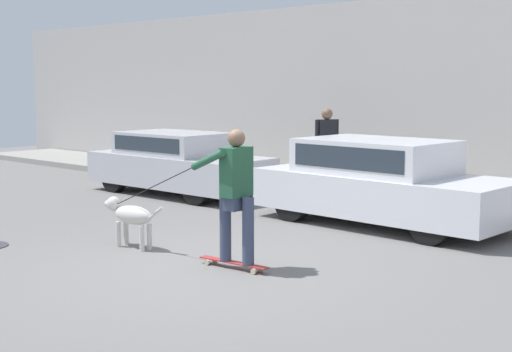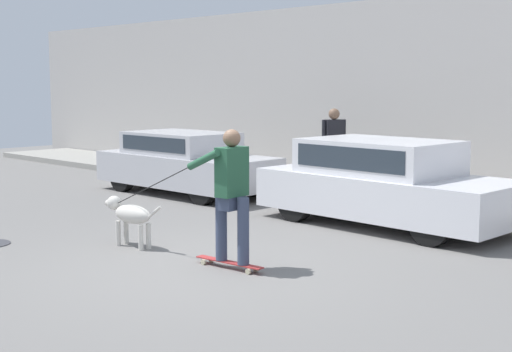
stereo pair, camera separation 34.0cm
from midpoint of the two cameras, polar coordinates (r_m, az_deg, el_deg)
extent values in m
plane|color=slate|center=(8.97, -2.63, -7.39)|extent=(36.00, 36.00, 0.00)
cube|color=#B2ADA8|center=(14.69, 18.58, 6.03)|extent=(32.00, 0.30, 4.10)
cube|color=gray|center=(13.68, 15.85, -2.24)|extent=(30.00, 2.32, 0.15)
cylinder|color=black|center=(14.63, 0.48, -0.35)|extent=(0.66, 0.21, 0.66)
cylinder|color=black|center=(13.62, -3.61, -0.93)|extent=(0.66, 0.21, 0.66)
cylinder|color=black|center=(16.44, -6.03, 0.45)|extent=(0.66, 0.21, 0.66)
cylinder|color=black|center=(15.54, -10.03, -0.01)|extent=(0.66, 0.21, 0.66)
cube|color=#BCBCC1|center=(15.00, -4.94, 0.53)|extent=(4.11, 1.73, 0.64)
cube|color=#BCBCC1|center=(15.07, -5.38, 2.65)|extent=(2.27, 1.54, 0.46)
cube|color=#28333D|center=(14.58, -7.61, 2.56)|extent=(1.98, 0.04, 0.29)
cylinder|color=black|center=(11.79, 18.63, -2.61)|extent=(0.65, 0.22, 0.65)
cylinder|color=black|center=(10.45, 14.74, -3.70)|extent=(0.65, 0.22, 0.65)
cylinder|color=black|center=(13.16, 8.45, -1.31)|extent=(0.65, 0.22, 0.65)
cylinder|color=black|center=(11.97, 3.95, -2.10)|extent=(0.65, 0.22, 0.65)
cube|color=silver|center=(11.75, 11.25, -1.43)|extent=(4.27, 1.92, 0.65)
cube|color=silver|center=(11.78, 10.65, 1.54)|extent=(2.41, 1.68, 0.55)
cube|color=#28333D|center=(11.12, 8.25, 1.40)|extent=(2.08, 0.07, 0.35)
cylinder|color=beige|center=(10.32, -10.04, -4.53)|extent=(0.07, 0.07, 0.36)
cylinder|color=beige|center=(10.41, -9.43, -4.41)|extent=(0.07, 0.07, 0.36)
cylinder|color=beige|center=(9.97, -8.25, -4.91)|extent=(0.07, 0.07, 0.36)
cylinder|color=beige|center=(10.06, -7.64, -4.78)|extent=(0.07, 0.07, 0.36)
ellipsoid|color=beige|center=(10.13, -8.89, -3.04)|extent=(0.70, 0.32, 0.26)
sphere|color=beige|center=(10.41, -10.37, -2.13)|extent=(0.21, 0.21, 0.21)
cylinder|color=beige|center=(10.49, -10.70, -2.16)|extent=(0.12, 0.10, 0.09)
cylinder|color=beige|center=(9.79, -7.15, -2.90)|extent=(0.28, 0.06, 0.21)
cylinder|color=beige|center=(9.14, -3.16, -6.89)|extent=(0.07, 0.04, 0.07)
cylinder|color=beige|center=(9.25, -2.53, -6.72)|extent=(0.07, 0.04, 0.07)
cylinder|color=beige|center=(8.67, 0.50, -7.65)|extent=(0.07, 0.04, 0.07)
cylinder|color=beige|center=(8.79, 1.11, -7.46)|extent=(0.07, 0.04, 0.07)
cube|color=#A82D2D|center=(8.95, -1.07, -6.91)|extent=(1.03, 0.21, 0.02)
cylinder|color=#38425B|center=(8.93, -1.71, -4.15)|extent=(0.15, 0.15, 0.83)
cylinder|color=#38425B|center=(8.71, 0.10, -4.44)|extent=(0.15, 0.15, 0.83)
cube|color=#38425B|center=(8.76, -0.82, -2.16)|extent=(0.21, 0.34, 0.17)
cube|color=#235138|center=(8.70, -0.83, 0.35)|extent=(0.24, 0.43, 0.61)
sphere|color=brown|center=(8.66, -0.83, 3.05)|extent=(0.22, 0.22, 0.22)
cylinder|color=#235138|center=(8.90, 0.22, 0.29)|extent=(0.09, 0.09, 0.58)
cylinder|color=#235138|center=(8.70, -3.09, 1.31)|extent=(0.57, 0.12, 0.30)
cylinder|color=black|center=(9.65, -7.53, -0.89)|extent=(1.77, 0.09, 0.71)
cylinder|color=#28282D|center=(14.73, 7.12, 0.56)|extent=(0.13, 0.13, 0.83)
cylinder|color=#28282D|center=(14.67, 6.61, 0.54)|extent=(0.13, 0.13, 0.83)
cube|color=black|center=(14.63, 6.91, 3.33)|extent=(0.33, 0.41, 0.60)
cylinder|color=black|center=(14.73, 7.70, 3.40)|extent=(0.08, 0.08, 0.57)
cylinder|color=black|center=(14.54, 6.11, 3.37)|extent=(0.08, 0.08, 0.57)
sphere|color=brown|center=(14.61, 6.93, 4.95)|extent=(0.23, 0.23, 0.23)
cube|color=black|center=(14.76, 7.67, 1.73)|extent=(0.23, 0.31, 0.29)
camera|label=1|loc=(0.17, -89.06, 0.12)|focal=50.00mm
camera|label=2|loc=(0.17, 90.94, -0.12)|focal=50.00mm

